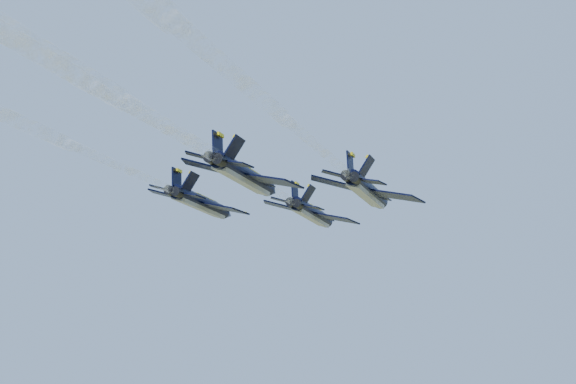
% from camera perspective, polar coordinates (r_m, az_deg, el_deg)
% --- Properties ---
extents(jet_lead, '(13.30, 17.65, 4.84)m').
position_cam_1_polar(jet_lead, '(107.21, 1.77, -1.54)').
color(jet_lead, black).
extents(jet_left, '(13.30, 17.65, 4.84)m').
position_cam_1_polar(jet_left, '(100.03, -6.13, -0.81)').
color(jet_left, black).
extents(jet_right, '(13.30, 17.65, 4.84)m').
position_cam_1_polar(jet_right, '(92.02, 5.72, 0.06)').
color(jet_right, black).
extents(jet_slot, '(13.30, 17.65, 4.84)m').
position_cam_1_polar(jet_slot, '(83.50, -3.05, 1.14)').
color(jet_slot, black).
extents(smoke_trail_lead, '(7.53, 61.97, 2.07)m').
position_cam_1_polar(smoke_trail_lead, '(65.91, -10.32, 4.61)').
color(smoke_trail_lead, white).
extents(smoke_trail_right, '(7.53, 61.97, 2.07)m').
position_cam_1_polar(smoke_trail_right, '(50.13, -6.88, 9.50)').
color(smoke_trail_right, white).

